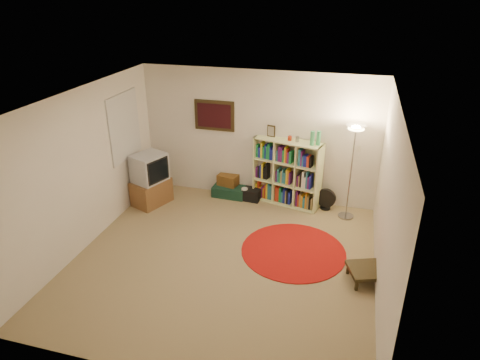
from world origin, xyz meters
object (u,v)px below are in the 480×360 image
Objects in this scene: floor_fan at (326,199)px; suitcase at (230,191)px; side_table at (366,271)px; tv_stand at (150,180)px; floor_lamp at (355,142)px; bookshelf at (286,173)px.

floor_fan reaches higher than suitcase.
side_table is (2.63, -2.09, 0.08)m from suitcase.
floor_fan is at bearing 32.61° from tv_stand.
tv_stand is at bearing -149.78° from suitcase.
floor_fan is 1.90m from suitcase.
floor_fan is at bearing 153.21° from floor_lamp.
bookshelf is 0.88× the size of floor_lamp.
floor_lamp is at bearing 28.39° from tv_stand.
suitcase is at bearing 141.56° from side_table.
side_table is at bearing -79.17° from floor_lamp.
floor_lamp is 2.88× the size of side_table.
floor_fan is at bearing 110.13° from side_table.
floor_lamp reaches higher than bookshelf.
floor_fan is at bearing 8.91° from bookshelf.
floor_fan is 2.15m from side_table.
bookshelf is 2.32× the size of suitcase.
bookshelf is 1.46m from floor_lamp.
bookshelf is 1.53× the size of tv_stand.
side_table is at bearing -60.65° from floor_fan.
bookshelf reaches higher than suitcase.
floor_fan is (0.78, -0.07, -0.41)m from bookshelf.
floor_lamp is 2.62× the size of suitcase.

